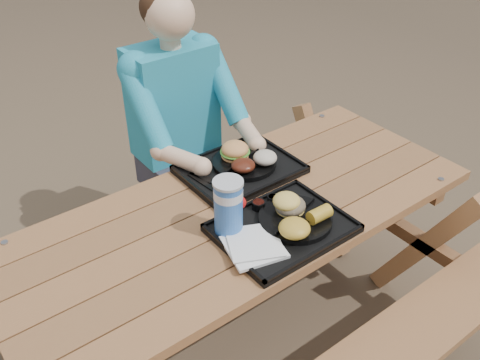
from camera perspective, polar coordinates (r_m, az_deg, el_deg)
ground at (r=2.50m, az=0.00°, el=-16.80°), size 60.00×60.00×0.00m
picnic_table at (r=2.22m, az=0.00°, el=-10.77°), size 1.80×1.49×0.75m
tray_near at (r=1.87m, az=4.52°, el=-5.23°), size 0.45×0.35×0.02m
tray_far at (r=2.16m, az=-0.00°, el=1.06°), size 0.45×0.35×0.02m
plate_near at (r=1.89m, az=5.91°, el=-4.18°), size 0.26×0.26×0.02m
plate_far at (r=2.17m, az=0.46°, el=1.88°), size 0.26×0.26×0.02m
napkin_stack at (r=1.77m, az=1.49°, el=-7.06°), size 0.22×0.22×0.02m
soda_cup at (r=1.78m, az=-1.25°, el=-2.99°), size 0.10×0.10×0.20m
condiment_bbq at (r=1.93m, az=1.98°, el=-2.67°), size 0.05×0.05×0.03m
condiment_mustard at (r=1.97m, az=3.55°, el=-2.04°), size 0.04×0.04×0.03m
sandwich at (r=1.87m, az=5.44°, el=-1.96°), size 0.10×0.10×0.11m
mac_cheese at (r=1.79m, az=5.83°, el=-5.14°), size 0.11×0.11×0.05m
corn_cob at (r=1.86m, az=8.48°, el=-3.64°), size 0.09×0.09×0.05m
cutlery_far at (r=2.09m, az=-3.78°, el=0.14°), size 0.07×0.15×0.01m
burger at (r=2.16m, az=-0.54°, el=3.64°), size 0.11×0.11×0.10m
baked_beans at (r=2.10m, az=0.35°, el=1.57°), size 0.10×0.10×0.04m
potato_salad at (r=2.14m, az=2.70°, el=2.40°), size 0.10×0.10×0.05m
diner at (r=2.57m, az=-6.59°, el=3.63°), size 0.48×0.84×1.28m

